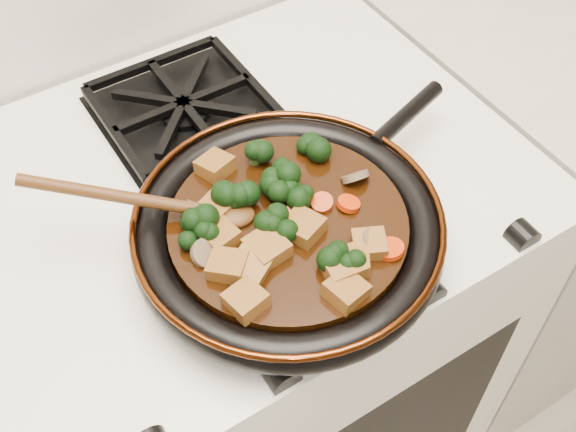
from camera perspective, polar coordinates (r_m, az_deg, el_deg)
stove at (r=1.33m, az=-3.17°, el=-10.07°), size 0.76×0.60×0.90m
burner_grate_front at (r=0.87m, az=0.16°, el=-2.05°), size 0.23×0.23×0.03m
burner_grate_back at (r=1.04m, az=-8.21°, el=8.40°), size 0.23×0.23×0.03m
skillet at (r=0.85m, az=0.09°, el=-1.04°), size 0.48×0.37×0.05m
braising_sauce at (r=0.84m, az=-0.00°, el=-0.90°), size 0.28×0.28×0.02m
tofu_cube_0 at (r=0.77m, az=4.59°, el=-5.91°), size 0.05×0.05×0.03m
tofu_cube_1 at (r=0.81m, az=-5.29°, el=-1.65°), size 0.04×0.04×0.03m
tofu_cube_2 at (r=0.81m, az=6.44°, el=-2.28°), size 0.05×0.05×0.02m
tofu_cube_3 at (r=0.79m, az=4.37°, el=-4.05°), size 0.05×0.04×0.03m
tofu_cube_4 at (r=0.76m, az=-3.34°, el=-6.67°), size 0.04×0.05×0.02m
tofu_cube_5 at (r=0.82m, az=1.19°, el=-0.91°), size 0.05×0.05×0.03m
tofu_cube_6 at (r=0.79m, az=-4.74°, el=-4.00°), size 0.06×0.06×0.03m
tofu_cube_7 at (r=0.88m, az=-5.78°, el=3.94°), size 0.05×0.05×0.03m
tofu_cube_8 at (r=0.79m, az=-3.01°, el=-4.10°), size 0.05×0.05×0.03m
tofu_cube_9 at (r=0.84m, az=-5.35°, el=0.86°), size 0.05×0.05×0.03m
tofu_cube_10 at (r=0.80m, az=-1.67°, el=-2.55°), size 0.05×0.05×0.02m
tofu_cube_11 at (r=0.79m, az=5.20°, el=-3.64°), size 0.05×0.05×0.02m
broccoli_floret_0 at (r=0.90m, az=2.41°, el=5.28°), size 0.08×0.08×0.06m
broccoli_floret_1 at (r=0.84m, az=0.39°, el=1.29°), size 0.09×0.09×0.06m
broccoli_floret_2 at (r=0.83m, az=-7.13°, el=-0.04°), size 0.08×0.08×0.07m
broccoli_floret_3 at (r=0.89m, az=-2.59°, el=4.65°), size 0.09×0.08×0.07m
broccoli_floret_4 at (r=0.81m, az=-0.90°, el=-1.10°), size 0.07×0.06×0.07m
broccoli_floret_5 at (r=0.86m, az=-0.70°, el=2.54°), size 0.08×0.08×0.06m
broccoli_floret_6 at (r=0.85m, az=-0.31°, el=2.26°), size 0.08×0.07×0.07m
broccoli_floret_7 at (r=0.79m, az=4.32°, el=-3.49°), size 0.08×0.08×0.06m
broccoli_floret_8 at (r=0.84m, az=-4.26°, el=1.55°), size 0.07×0.07×0.07m
broccoli_floret_9 at (r=0.82m, az=-7.29°, el=-1.34°), size 0.08×0.08×0.06m
carrot_coin_0 at (r=0.84m, az=0.73°, el=0.29°), size 0.03×0.03×0.02m
carrot_coin_1 at (r=0.85m, az=2.72°, el=1.06°), size 0.03×0.03×0.02m
carrot_coin_2 at (r=0.82m, az=-0.26°, el=-0.76°), size 0.03×0.03×0.02m
carrot_coin_3 at (r=0.85m, az=4.80°, el=0.98°), size 0.03×0.03×0.01m
carrot_coin_4 at (r=0.81m, az=8.08°, el=-2.60°), size 0.03×0.03×0.01m
mushroom_slice_0 at (r=0.81m, az=6.89°, el=-2.12°), size 0.05×0.05×0.03m
mushroom_slice_1 at (r=0.84m, az=-6.99°, el=0.59°), size 0.04×0.04×0.03m
mushroom_slice_2 at (r=0.87m, az=5.33°, el=3.12°), size 0.04×0.03×0.03m
mushroom_slice_3 at (r=0.80m, az=-6.51°, el=-2.92°), size 0.04×0.04×0.03m
wooden_spoon at (r=0.83m, az=-9.14°, el=0.86°), size 0.14×0.10×0.24m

